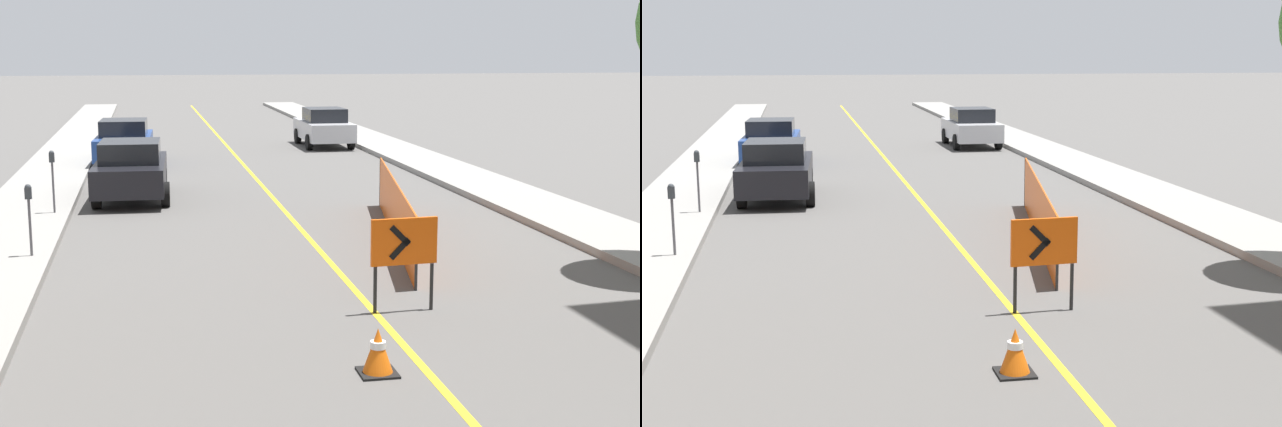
{
  "view_description": "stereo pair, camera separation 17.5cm",
  "coord_description": "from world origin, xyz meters",
  "views": [
    {
      "loc": [
        -3.36,
        8.22,
        3.96
      ],
      "look_at": [
        -0.25,
        23.93,
        1.0
      ],
      "focal_mm": 50.0,
      "sensor_mm": 36.0,
      "label": 1
    },
    {
      "loc": [
        -3.19,
        8.19,
        3.96
      ],
      "look_at": [
        -0.25,
        23.93,
        1.0
      ],
      "focal_mm": 50.0,
      "sensor_mm": 36.0,
      "label": 2
    }
  ],
  "objects": [
    {
      "name": "lane_stripe",
      "position": [
        0.0,
        36.25,
        0.0
      ],
      "size": [
        0.12,
        72.5,
        0.01
      ],
      "color": "gold",
      "rests_on": "ground_plane"
    },
    {
      "name": "sidewalk_left",
      "position": [
        -6.23,
        36.25,
        0.08
      ],
      "size": [
        2.18,
        72.5,
        0.17
      ],
      "color": "gray",
      "rests_on": "ground_plane"
    },
    {
      "name": "sidewalk_right",
      "position": [
        6.23,
        36.25,
        0.08
      ],
      "size": [
        2.18,
        72.5,
        0.17
      ],
      "color": "gray",
      "rests_on": "ground_plane"
    },
    {
      "name": "traffic_cone_third",
      "position": [
        -0.62,
        18.37,
        0.29
      ],
      "size": [
        0.47,
        0.47,
        0.59
      ],
      "color": "black",
      "rests_on": "ground_plane"
    },
    {
      "name": "arrow_barricade_primary",
      "position": [
        0.44,
        20.89,
        1.03
      ],
      "size": [
        1.06,
        0.14,
        1.46
      ],
      "rotation": [
        0.0,
        0.0,
        0.08
      ],
      "color": "#EF560C",
      "rests_on": "ground_plane"
    },
    {
      "name": "safety_mesh_fence",
      "position": [
        1.76,
        26.01,
        0.62
      ],
      "size": [
        1.59,
        8.08,
        1.24
      ],
      "rotation": [
        0.0,
        0.0,
        1.38
      ],
      "color": "#EF560C",
      "rests_on": "ground_plane"
    },
    {
      "name": "parked_car_curb_near",
      "position": [
        -3.74,
        32.23,
        0.8
      ],
      "size": [
        1.99,
        4.38,
        1.59
      ],
      "rotation": [
        0.0,
        0.0,
        -0.05
      ],
      "color": "black",
      "rests_on": "ground_plane"
    },
    {
      "name": "parked_car_curb_mid",
      "position": [
        -4.04,
        39.6,
        0.8
      ],
      "size": [
        2.0,
        4.38,
        1.59
      ],
      "rotation": [
        0.0,
        0.0,
        -0.05
      ],
      "color": "navy",
      "rests_on": "ground_plane"
    },
    {
      "name": "parked_car_curb_far",
      "position": [
        3.92,
        44.22,
        0.8
      ],
      "size": [
        1.93,
        4.31,
        1.59
      ],
      "rotation": [
        0.0,
        0.0,
        0.01
      ],
      "color": "#B7B7BC",
      "rests_on": "ground_plane"
    },
    {
      "name": "parking_meter_near_curb",
      "position": [
        -5.5,
        25.14,
        1.12
      ],
      "size": [
        0.12,
        0.11,
        1.35
      ],
      "color": "#4C4C51",
      "rests_on": "sidewalk_left"
    },
    {
      "name": "parking_meter_far_curb",
      "position": [
        -5.5,
        29.68,
        1.2
      ],
      "size": [
        0.12,
        0.11,
        1.47
      ],
      "color": "#4C4C51",
      "rests_on": "sidewalk_left"
    }
  ]
}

